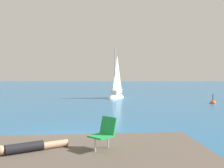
{
  "coord_description": "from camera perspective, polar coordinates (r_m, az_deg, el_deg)",
  "views": [
    {
      "loc": [
        1.97,
        -10.47,
        2.67
      ],
      "look_at": [
        1.78,
        13.7,
        1.69
      ],
      "focal_mm": 42.45,
      "sensor_mm": 36.0,
      "label": 1
    }
  ],
  "objects": [
    {
      "name": "shore_ledge",
      "position": [
        7.03,
        -6.59,
        -16.72
      ],
      "size": [
        6.72,
        3.99,
        0.75
      ],
      "primitive_type": "cube",
      "rotation": [
        0.0,
        0.0,
        0.09
      ],
      "color": "brown",
      "rests_on": "ground"
    },
    {
      "name": "boulder_seaward",
      "position": [
        9.4,
        11.14,
        -14.21
      ],
      "size": [
        1.63,
        1.83,
        0.91
      ],
      "primitive_type": "cube",
      "rotation": [
        0.03,
        0.06,
        1.99
      ],
      "color": "brown",
      "rests_on": "ground"
    },
    {
      "name": "sailboat_near",
      "position": [
        28.26,
        0.94,
        -2.46
      ],
      "size": [
        2.33,
        3.24,
        5.89
      ],
      "rotation": [
        0.0,
        0.0,
        4.25
      ],
      "color": "white",
      "rests_on": "ground"
    },
    {
      "name": "marker_buoy",
      "position": [
        25.09,
        20.88,
        -3.93
      ],
      "size": [
        0.56,
        0.56,
        1.13
      ],
      "color": "#EA5114",
      "rests_on": "ground"
    },
    {
      "name": "beach_chair",
      "position": [
        6.78,
        -1.66,
        -10.23
      ],
      "size": [
        0.75,
        0.76,
        0.8
      ],
      "rotation": [
        0.0,
        0.0,
        3.99
      ],
      "color": "green",
      "rests_on": "shore_ledge"
    },
    {
      "name": "person_sunbather",
      "position": [
        6.94,
        -17.24,
        -12.83
      ],
      "size": [
        1.56,
        1.06,
        0.25
      ],
      "rotation": [
        0.0,
        0.0,
        0.56
      ],
      "color": "black",
      "rests_on": "shore_ledge"
    },
    {
      "name": "boulder_inland",
      "position": [
        8.9,
        -3.38,
        -15.13
      ],
      "size": [
        1.32,
        1.28,
        0.79
      ],
      "primitive_type": "cube",
      "rotation": [
        0.11,
        0.19,
        0.84
      ],
      "color": "brown",
      "rests_on": "ground"
    },
    {
      "name": "ground_plane",
      "position": [
        10.99,
        -10.12,
        -11.78
      ],
      "size": [
        160.0,
        160.0,
        0.0
      ],
      "primitive_type": "plane",
      "color": "#236093"
    }
  ]
}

